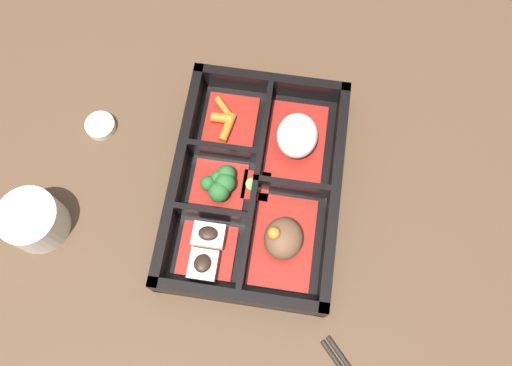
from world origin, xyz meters
name	(u,v)px	position (x,y,z in m)	size (l,w,h in m)	color
ground_plane	(256,189)	(0.00, 0.00, 0.00)	(3.00, 3.00, 0.00)	#4C3523
bento_base	(256,188)	(0.00, 0.00, 0.01)	(0.33, 0.23, 0.01)	black
bento_rim	(254,183)	(0.00, 0.00, 0.02)	(0.33, 0.23, 0.05)	black
bowl_rice	(297,137)	(-0.07, 0.05, 0.03)	(0.13, 0.08, 0.05)	maroon
bowl_stew	(283,239)	(0.07, 0.05, 0.03)	(0.13, 0.08, 0.05)	maroon
bowl_carrots	(229,121)	(-0.09, -0.06, 0.02)	(0.09, 0.08, 0.02)	maroon
bowl_greens	(220,184)	(0.01, -0.05, 0.02)	(0.07, 0.08, 0.03)	maroon
bowl_tofu	(206,251)	(0.10, -0.05, 0.02)	(0.08, 0.08, 0.03)	maroon
bowl_pickles	(254,185)	(0.00, 0.00, 0.01)	(0.04, 0.04, 0.01)	maroon
tea_cup	(34,220)	(0.10, -0.29, 0.03)	(0.08, 0.08, 0.06)	beige
sauce_dish	(100,126)	(-0.06, -0.25, 0.01)	(0.04, 0.04, 0.01)	beige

